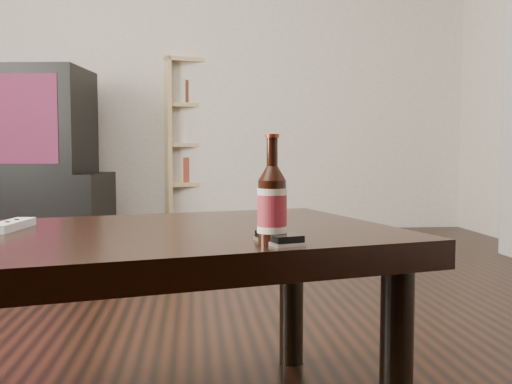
{
  "coord_description": "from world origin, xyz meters",
  "views": [
    {
      "loc": [
        0.41,
        -1.54,
        0.61
      ],
      "look_at": [
        0.52,
        -0.45,
        0.53
      ],
      "focal_mm": 42.0,
      "sensor_mm": 36.0,
      "label": 1
    }
  ],
  "objects": [
    {
      "name": "wall_back",
      "position": [
        0.0,
        3.01,
        1.35
      ],
      "size": [
        5.0,
        0.02,
        2.7
      ],
      "primitive_type": "cube",
      "color": "#B3AB9E",
      "rests_on": "ground"
    },
    {
      "name": "tv_stand",
      "position": [
        -0.75,
        2.55,
        0.23
      ],
      "size": [
        1.21,
        0.72,
        0.46
      ],
      "primitive_type": "cube",
      "rotation": [
        0.0,
        0.0,
        -0.13
      ],
      "color": "black",
      "rests_on": "floor"
    },
    {
      "name": "tv",
      "position": [
        -0.75,
        2.54,
        0.8
      ],
      "size": [
        0.98,
        0.69,
        0.68
      ],
      "rotation": [
        0.0,
        0.0,
        -0.13
      ],
      "color": "black",
      "rests_on": "tv_stand"
    },
    {
      "name": "bookshelf",
      "position": [
        0.49,
        3.19,
        0.68
      ],
      "size": [
        0.76,
        0.53,
        1.3
      ],
      "rotation": [
        0.0,
        0.0,
        0.33
      ],
      "color": "tan",
      "rests_on": "floor"
    },
    {
      "name": "coffee_table",
      "position": [
        0.26,
        -0.26,
        0.38
      ],
      "size": [
        1.3,
        0.95,
        0.44
      ],
      "rotation": [
        0.0,
        0.0,
        0.26
      ],
      "color": "black",
      "rests_on": "floor"
    },
    {
      "name": "beer_bottle",
      "position": [
        0.55,
        -0.45,
        0.51
      ],
      "size": [
        0.07,
        0.07,
        0.2
      ],
      "rotation": [
        0.0,
        0.0,
        0.38
      ],
      "color": "black",
      "rests_on": "coffee_table"
    },
    {
      "name": "phone",
      "position": [
        0.56,
        -0.45,
        0.44
      ],
      "size": [
        0.09,
        0.12,
        0.02
      ],
      "rotation": [
        0.0,
        0.0,
        0.3
      ],
      "color": "silver",
      "rests_on": "coffee_table"
    },
    {
      "name": "remote",
      "position": [
        0.01,
        -0.2,
        0.44
      ],
      "size": [
        0.07,
        0.16,
        0.02
      ],
      "rotation": [
        0.0,
        0.0,
        -0.15
      ],
      "color": "#BDBDBF",
      "rests_on": "coffee_table"
    }
  ]
}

